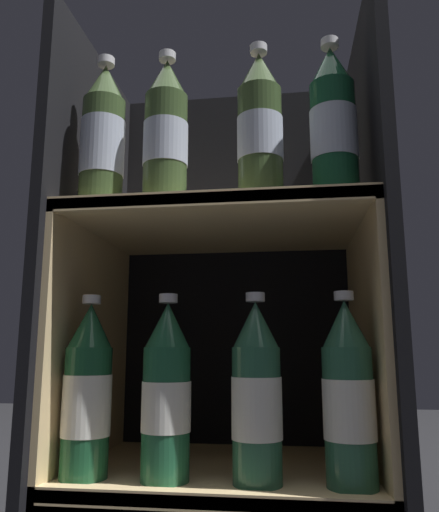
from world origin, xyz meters
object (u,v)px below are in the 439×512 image
bottle_upper_front_0 (103,140)px  bottle_lower_front_2 (257,395)px  bottle_lower_front_0 (87,394)px  bottle_lower_front_3 (348,396)px  bottle_upper_front_3 (333,126)px  bottle_upper_front_1 (166,135)px  bottle_lower_front_1 (166,394)px  bottle_upper_front_2 (260,130)px

bottle_upper_front_0 → bottle_lower_front_2: size_ratio=1.00×
bottle_lower_front_0 → bottle_lower_front_3: same height
bottle_upper_front_0 → bottle_lower_front_0: size_ratio=1.00×
bottle_upper_front_3 → bottle_lower_front_3: bearing=0.0°
bottle_upper_front_1 → bottle_lower_front_2: bearing=0.0°
bottle_upper_front_1 → bottle_lower_front_0: size_ratio=1.00×
bottle_upper_front_1 → bottle_lower_front_0: bearing=180.0°
bottle_lower_front_0 → bottle_lower_front_1: (0.13, 0.00, 0.00)m
bottle_lower_front_2 → bottle_upper_front_3: bearing=-0.0°
bottle_lower_front_3 → bottle_upper_front_1: bearing=180.0°
bottle_lower_front_1 → bottle_lower_front_0: bearing=-180.0°
bottle_upper_front_1 → bottle_lower_front_3: size_ratio=1.00×
bottle_upper_front_2 → bottle_lower_front_2: 0.44m
bottle_upper_front_2 → bottle_lower_front_0: bearing=180.0°
bottle_upper_front_2 → bottle_lower_front_2: bearing=180.0°
bottle_upper_front_1 → bottle_lower_front_3: bottle_upper_front_1 is taller
bottle_upper_front_3 → bottle_lower_front_2: bearing=180.0°
bottle_upper_front_1 → bottle_upper_front_3: same height
bottle_lower_front_2 → bottle_upper_front_1: bearing=-180.0°
bottle_upper_front_0 → bottle_upper_front_3: bearing=-0.0°
bottle_upper_front_0 → bottle_lower_front_2: (0.27, 0.00, -0.44)m
bottle_upper_front_0 → bottle_upper_front_3: 0.40m
bottle_lower_front_2 → bottle_lower_front_3: bearing=-0.0°
bottle_lower_front_2 → bottle_lower_front_3: size_ratio=1.00×
bottle_lower_front_1 → bottle_lower_front_3: size_ratio=1.00×
bottle_lower_front_1 → bottle_lower_front_3: (0.28, -0.00, -0.00)m
bottle_lower_front_2 → bottle_upper_front_0: bearing=180.0°
bottle_lower_front_0 → bottle_upper_front_3: bearing=0.0°
bottle_upper_front_3 → bottle_lower_front_0: bearing=180.0°
bottle_upper_front_3 → bottle_lower_front_3: 0.44m
bottle_lower_front_1 → bottle_lower_front_2: 0.14m
bottle_lower_front_1 → bottle_upper_front_2: bearing=-0.0°
bottle_upper_front_3 → bottle_lower_front_3: bottle_upper_front_3 is taller
bottle_upper_front_3 → bottle_lower_front_0: 0.60m
bottle_upper_front_0 → bottle_upper_front_2: same height
bottle_upper_front_1 → bottle_lower_front_1: bearing=0.0°
bottle_upper_front_2 → bottle_lower_front_1: size_ratio=1.00×
bottle_lower_front_0 → bottle_lower_front_2: same height
bottle_upper_front_2 → bottle_upper_front_3: bearing=0.0°
bottle_upper_front_0 → bottle_upper_front_1: 0.12m
bottle_lower_front_0 → bottle_lower_front_1: 0.13m
bottle_lower_front_1 → bottle_lower_front_2: (0.14, 0.00, -0.00)m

